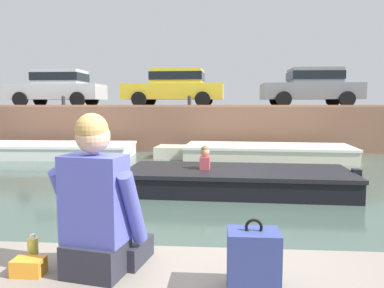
% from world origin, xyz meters
% --- Properties ---
extents(ground_plane, '(400.00, 400.00, 0.00)m').
position_xyz_m(ground_plane, '(0.00, 5.75, 0.00)').
color(ground_plane, '#42564C').
extents(far_quay_wall, '(60.00, 6.00, 1.70)m').
position_xyz_m(far_quay_wall, '(0.00, 14.50, 0.85)').
color(far_quay_wall, brown).
rests_on(far_quay_wall, ground).
extents(far_wall_coping, '(60.00, 0.24, 0.08)m').
position_xyz_m(far_wall_coping, '(0.00, 11.62, 1.74)').
color(far_wall_coping, '#9F6C52').
rests_on(far_wall_coping, far_quay_wall).
extents(boat_moored_west_white, '(6.14, 2.22, 0.47)m').
position_xyz_m(boat_moored_west_white, '(-5.62, 9.81, 0.23)').
color(boat_moored_west_white, white).
rests_on(boat_moored_west_white, ground).
extents(boat_moored_central_cream, '(6.50, 2.43, 0.47)m').
position_xyz_m(boat_moored_central_cream, '(1.51, 9.82, 0.23)').
color(boat_moored_central_cream, silver).
rests_on(boat_moored_central_cream, ground).
extents(motorboat_passing, '(5.67, 2.03, 0.95)m').
position_xyz_m(motorboat_passing, '(0.36, 5.18, 0.24)').
color(motorboat_passing, black).
rests_on(motorboat_passing, ground).
extents(car_leftmost_silver, '(3.87, 1.96, 1.54)m').
position_xyz_m(car_leftmost_silver, '(-6.69, 13.11, 2.55)').
color(car_leftmost_silver, '#B7BABC').
rests_on(car_leftmost_silver, far_quay_wall).
extents(car_left_inner_yellow, '(4.17, 2.12, 1.54)m').
position_xyz_m(car_left_inner_yellow, '(-1.66, 13.11, 2.55)').
color(car_left_inner_yellow, yellow).
rests_on(car_left_inner_yellow, far_quay_wall).
extents(car_centre_grey, '(3.88, 1.96, 1.54)m').
position_xyz_m(car_centre_grey, '(3.91, 13.11, 2.55)').
color(car_centre_grey, slate).
rests_on(car_centre_grey, far_quay_wall).
extents(mooring_bollard_west, '(0.15, 0.15, 0.45)m').
position_xyz_m(mooring_bollard_west, '(-5.92, 11.75, 1.94)').
color(mooring_bollard_west, '#2D2B28').
rests_on(mooring_bollard_west, far_quay_wall).
extents(mooring_bollard_mid, '(0.15, 0.15, 0.45)m').
position_xyz_m(mooring_bollard_mid, '(-0.96, 11.75, 1.94)').
color(mooring_bollard_mid, '#2D2B28').
rests_on(mooring_bollard_mid, far_quay_wall).
extents(person_seated_left, '(0.58, 0.59, 0.96)m').
position_xyz_m(person_seated_left, '(-0.52, -0.43, 1.19)').
color(person_seated_left, '#282833').
rests_on(person_seated_left, near_quay).
extents(bottle_drink, '(0.06, 0.06, 0.20)m').
position_xyz_m(bottle_drink, '(-0.97, -0.38, 0.91)').
color(bottle_drink, '#CCC64C').
rests_on(bottle_drink, near_quay).
extents(backpack_on_ledge, '(0.28, 0.24, 0.41)m').
position_xyz_m(backpack_on_ledge, '(0.38, -0.60, 0.98)').
color(backpack_on_ledge, navy).
rests_on(backpack_on_ledge, near_quay).
extents(snack_bag, '(0.18, 0.12, 0.10)m').
position_xyz_m(snack_bag, '(-0.93, -0.51, 0.87)').
color(snack_bag, orange).
rests_on(snack_bag, near_quay).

